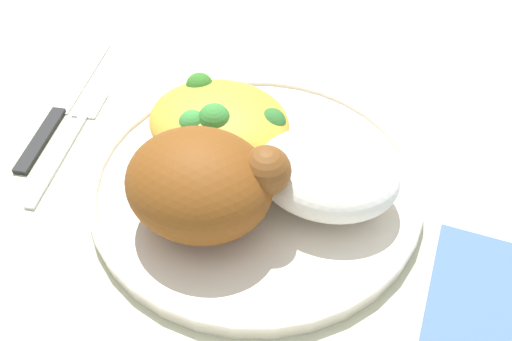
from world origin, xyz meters
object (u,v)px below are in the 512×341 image
napkin (502,313)px  rice_pile (326,175)px  plate (256,186)px  mac_cheese_with_broccoli (219,121)px  knife (57,112)px  fork (70,137)px  roasted_chicken (203,183)px

napkin → rice_pile: bearing=158.4°
plate → mac_cheese_with_broccoli: bearing=140.7°
knife → plate: bearing=-10.0°
fork → napkin: (0.36, -0.06, -0.00)m
fork → napkin: size_ratio=1.15×
mac_cheese_with_broccoli → roasted_chicken: bearing=-77.3°
knife → roasted_chicken: bearing=-25.1°
plate → knife: size_ratio=1.35×
mac_cheese_with_broccoli → plate: bearing=-39.3°
roasted_chicken → knife: roasted_chicken is taller
rice_pile → fork: bearing=176.9°
rice_pile → knife: size_ratio=0.55×
rice_pile → fork: size_ratio=0.74×
plate → roasted_chicken: size_ratio=2.28×
rice_pile → knife: 0.26m
roasted_chicken → knife: size_ratio=0.59×
mac_cheese_with_broccoli → knife: (-0.16, 0.00, -0.03)m
fork → napkin: fork is taller
rice_pile → mac_cheese_with_broccoli: bearing=159.3°
mac_cheese_with_broccoli → napkin: 0.25m
knife → napkin: bearing=-13.2°
roasted_chicken → mac_cheese_with_broccoli: 0.08m
plate → roasted_chicken: roasted_chicken is taller
mac_cheese_with_broccoli → fork: mac_cheese_with_broccoli is taller
plate → roasted_chicken: bearing=-116.9°
knife → napkin: (0.38, -0.09, -0.00)m
plate → napkin: size_ratio=2.07×
plate → roasted_chicken: (-0.02, -0.05, 0.04)m
mac_cheese_with_broccoli → fork: size_ratio=0.80×
roasted_chicken → rice_pile: roasted_chicken is taller
fork → knife: 0.04m
roasted_chicken → napkin: 0.22m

